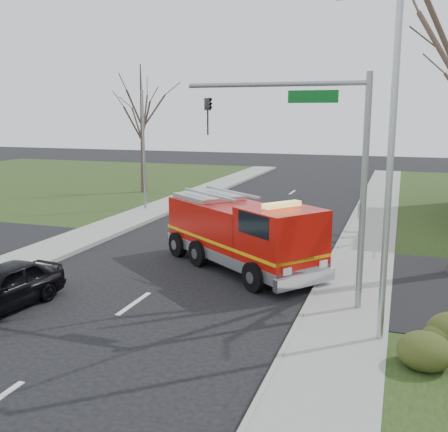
% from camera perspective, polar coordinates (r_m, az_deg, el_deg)
% --- Properties ---
extents(ground, '(120.00, 120.00, 0.00)m').
position_cam_1_polar(ground, '(16.37, -9.77, -9.40)').
color(ground, black).
rests_on(ground, ground).
extents(sidewalk_right, '(2.40, 80.00, 0.15)m').
position_cam_1_polar(sidewalk_right, '(14.60, 12.64, -11.80)').
color(sidewalk_right, gray).
rests_on(sidewalk_right, ground).
extents(bare_tree_left, '(4.50, 4.50, 9.00)m').
position_cam_1_polar(bare_tree_left, '(37.70, -8.95, 10.82)').
color(bare_tree_left, '#3D2D24').
rests_on(bare_tree_left, ground).
extents(traffic_signal_mast, '(5.29, 0.18, 6.80)m').
position_cam_1_polar(traffic_signal_mast, '(15.11, 10.27, 7.20)').
color(traffic_signal_mast, gray).
rests_on(traffic_signal_mast, ground).
extents(streetlight_pole, '(1.48, 0.16, 8.40)m').
position_cam_1_polar(streetlight_pole, '(12.97, 17.38, 5.55)').
color(streetlight_pole, '#B7BABF').
rests_on(streetlight_pole, ground).
extents(utility_pole_far, '(0.14, 0.14, 7.00)m').
position_cam_1_polar(utility_pole_far, '(30.98, -8.72, 6.96)').
color(utility_pole_far, gray).
rests_on(utility_pole_far, ground).
extents(fire_engine, '(7.01, 6.14, 2.82)m').
position_cam_1_polar(fire_engine, '(19.30, 2.02, -2.10)').
color(fire_engine, '#BE1008').
rests_on(fire_engine, ground).
extents(parked_car_maroon, '(2.13, 4.20, 1.37)m').
position_cam_1_polar(parked_car_maroon, '(16.81, -23.11, -7.14)').
color(parked_car_maroon, black).
rests_on(parked_car_maroon, ground).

